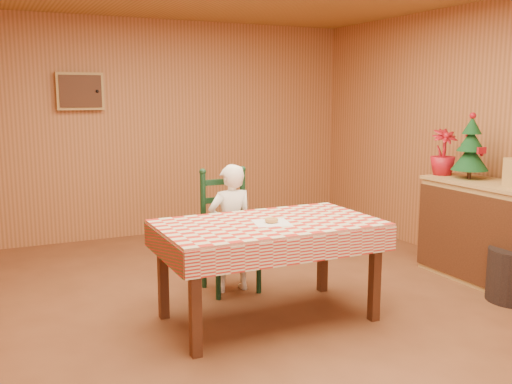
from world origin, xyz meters
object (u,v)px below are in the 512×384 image
(seated_child, at_px, (231,228))
(christmas_tree, at_px, (471,149))
(ladder_chair, at_px, (228,233))
(shelf_unit, at_px, (486,232))
(dining_table, at_px, (268,232))

(seated_child, xyz_separation_m, christmas_tree, (2.22, -0.52, 0.65))
(ladder_chair, distance_m, shelf_unit, 2.37)
(dining_table, height_order, christmas_tree, christmas_tree)
(ladder_chair, xyz_separation_m, seated_child, (0.00, -0.06, 0.06))
(ladder_chair, relative_size, seated_child, 0.96)
(seated_child, relative_size, shelf_unit, 0.91)
(ladder_chair, bearing_deg, shelf_unit, -20.53)
(dining_table, bearing_deg, ladder_chair, 90.00)
(shelf_unit, bearing_deg, dining_table, 178.89)
(ladder_chair, distance_m, christmas_tree, 2.41)
(ladder_chair, xyz_separation_m, christmas_tree, (2.22, -0.58, 0.71))
(christmas_tree, bearing_deg, dining_table, -174.69)
(dining_table, bearing_deg, shelf_unit, -1.11)
(seated_child, bearing_deg, christmas_tree, 166.77)
(ladder_chair, relative_size, christmas_tree, 1.74)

